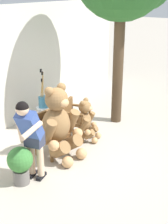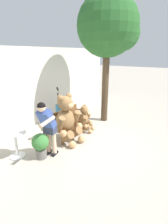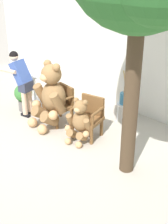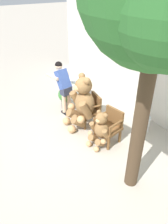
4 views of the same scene
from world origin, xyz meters
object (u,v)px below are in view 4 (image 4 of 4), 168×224
object	(u,v)px
teddy_bear_small	(100,129)
potted_plant	(65,96)
teddy_bear_large	(82,102)
person_visitor	(63,84)
wooden_chair_left	(91,109)
white_stool	(144,120)
round_side_table	(77,87)
wooden_chair_right	(109,125)
brush_bucket	(146,111)

from	to	relation	value
teddy_bear_small	potted_plant	size ratio (longest dim) A/B	1.38
teddy_bear_large	person_visitor	size ratio (longest dim) A/B	0.97
teddy_bear_small	potted_plant	distance (m)	2.01
wooden_chair_left	teddy_bear_large	size ratio (longest dim) A/B	0.58
teddy_bear_large	potted_plant	world-z (taller)	teddy_bear_large
wooden_chair_left	teddy_bear_small	xyz separation A→B (m)	(0.91, -0.29, -0.00)
wooden_chair_left	person_visitor	xyz separation A→B (m)	(-0.93, -0.36, 0.45)
wooden_chair_left	teddy_bear_large	distance (m)	0.37
person_visitor	white_stool	xyz separation A→B (m)	(1.96, 1.36, -0.55)
wooden_chair_left	teddy_bear_large	xyz separation A→B (m)	(-0.02, -0.26, 0.26)
teddy_bear_large	teddy_bear_small	xyz separation A→B (m)	(0.93, -0.03, -0.27)
teddy_bear_large	round_side_table	size ratio (longest dim) A/B	2.06
person_visitor	potted_plant	world-z (taller)	person_visitor
wooden_chair_left	potted_plant	xyz separation A→B (m)	(-1.10, -0.24, -0.07)
teddy_bear_large	wooden_chair_right	bearing A→B (deg)	16.00
wooden_chair_right	person_visitor	size ratio (longest dim) A/B	0.56
teddy_bear_large	white_stool	world-z (taller)	teddy_bear_large
white_stool	potted_plant	bearing A→B (deg)	-149.81
brush_bucket	white_stool	bearing A→B (deg)	-113.58
wooden_chair_right	potted_plant	bearing A→B (deg)	-173.17
teddy_bear_small	brush_bucket	size ratio (longest dim) A/B	1.00
person_visitor	potted_plant	bearing A→B (deg)	144.82
person_visitor	potted_plant	size ratio (longest dim) A/B	2.25
wooden_chair_left	wooden_chair_right	xyz separation A→B (m)	(0.89, -0.00, 0.00)
teddy_bear_large	white_stool	xyz separation A→B (m)	(1.05, 1.26, -0.37)
teddy_bear_large	teddy_bear_small	bearing A→B (deg)	-1.86
white_stool	round_side_table	distance (m)	2.54
wooden_chair_left	brush_bucket	bearing A→B (deg)	44.05
wooden_chair_right	teddy_bear_small	bearing A→B (deg)	-85.05
person_visitor	potted_plant	distance (m)	0.55
teddy_bear_large	teddy_bear_small	size ratio (longest dim) A/B	1.58
potted_plant	brush_bucket	bearing A→B (deg)	30.20
wooden_chair_right	wooden_chair_left	bearing A→B (deg)	179.92
person_visitor	potted_plant	xyz separation A→B (m)	(-0.17, 0.12, -0.51)
teddy_bear_large	wooden_chair_left	bearing A→B (deg)	86.54
brush_bucket	wooden_chair_right	bearing A→B (deg)	-98.41
teddy_bear_small	brush_bucket	bearing A→B (deg)	84.55
teddy_bear_small	person_visitor	world-z (taller)	person_visitor
wooden_chair_left	teddy_bear_small	distance (m)	0.96
person_visitor	white_stool	bearing A→B (deg)	34.75
wooden_chair_left	person_visitor	world-z (taller)	person_visitor
teddy_bear_small	person_visitor	distance (m)	1.90
teddy_bear_large	person_visitor	xyz separation A→B (m)	(-0.91, -0.10, 0.19)
brush_bucket	person_visitor	bearing A→B (deg)	-145.24
teddy_bear_small	round_side_table	size ratio (longest dim) A/B	1.30
wooden_chair_right	brush_bucket	bearing A→B (deg)	81.59
round_side_table	teddy_bear_large	bearing A→B (deg)	-22.97
wooden_chair_left	white_stool	bearing A→B (deg)	44.04
round_side_table	potted_plant	distance (m)	0.65
teddy_bear_small	brush_bucket	xyz separation A→B (m)	(0.12, 1.29, 0.18)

